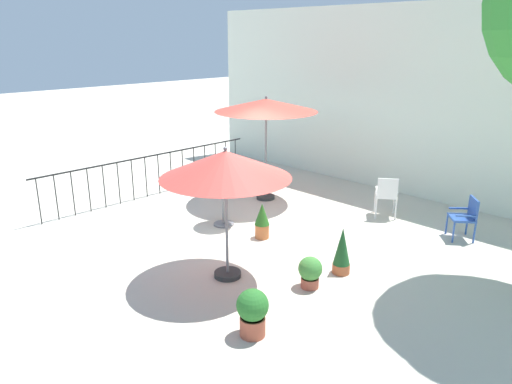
# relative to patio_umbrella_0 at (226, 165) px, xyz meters

# --- Properties ---
(ground_plane) EXTENTS (60.00, 60.00, 0.00)m
(ground_plane) POSITION_rel_patio_umbrella_0_xyz_m (-0.91, 1.55, -1.88)
(ground_plane) COLOR beige
(villa_facade) EXTENTS (11.50, 0.30, 4.51)m
(villa_facade) POSITION_rel_patio_umbrella_0_xyz_m (-0.91, 6.19, 0.38)
(villa_facade) COLOR white
(villa_facade) RESTS_ON ground
(terrace_railing) EXTENTS (0.03, 5.88, 1.01)m
(terrace_railing) POSITION_rel_patio_umbrella_0_xyz_m (-4.49, 1.55, -1.19)
(terrace_railing) COLOR black
(terrace_railing) RESTS_ON ground
(patio_umbrella_0) EXTENTS (2.04, 2.04, 2.17)m
(patio_umbrella_0) POSITION_rel_patio_umbrella_0_xyz_m (0.00, 0.00, 0.00)
(patio_umbrella_0) COLOR #2D2D2D
(patio_umbrella_0) RESTS_ON ground
(patio_umbrella_1) EXTENTS (2.38, 2.38, 2.46)m
(patio_umbrella_1) POSITION_rel_patio_umbrella_0_xyz_m (-2.35, 3.32, 0.35)
(patio_umbrella_1) COLOR #2D2D2D
(patio_umbrella_1) RESTS_ON ground
(cafe_table_0) EXTENTS (0.78, 0.78, 0.73)m
(cafe_table_0) POSITION_rel_patio_umbrella_0_xyz_m (-1.77, 1.47, -1.36)
(cafe_table_0) COLOR silver
(cafe_table_0) RESTS_ON ground
(patio_chair_0) EXTENTS (0.63, 0.63, 0.91)m
(patio_chair_0) POSITION_rel_patio_umbrella_0_xyz_m (0.37, 4.24, -1.34)
(patio_chair_0) COLOR white
(patio_chair_0) RESTS_ON ground
(patio_chair_1) EXTENTS (0.63, 0.63, 0.83)m
(patio_chair_1) POSITION_rel_patio_umbrella_0_xyz_m (2.06, 4.29, -1.39)
(patio_chair_1) COLOR #2C509F
(patio_chair_1) RESTS_ON ground
(potted_plant_0) EXTENTS (0.43, 0.43, 0.66)m
(potted_plant_0) POSITION_rel_patio_umbrella_0_xyz_m (1.46, -0.86, -1.52)
(potted_plant_0) COLOR #A74F39
(potted_plant_0) RESTS_ON ground
(potted_plant_1) EXTENTS (0.29, 0.29, 0.70)m
(potted_plant_1) POSITION_rel_patio_umbrella_0_xyz_m (-0.72, 1.54, -1.51)
(potted_plant_1) COLOR #C26B3A
(potted_plant_1) RESTS_ON ground
(potted_plant_2) EXTENTS (0.29, 0.29, 0.81)m
(potted_plant_2) POSITION_rel_patio_umbrella_0_xyz_m (1.24, 1.41, -1.48)
(potted_plant_2) COLOR #AD5834
(potted_plant_2) RESTS_ON ground
(potted_plant_3) EXTENTS (0.38, 0.38, 0.51)m
(potted_plant_3) POSITION_rel_patio_umbrella_0_xyz_m (1.18, 0.67, -1.60)
(potted_plant_3) COLOR #A34D3A
(potted_plant_3) RESTS_ON ground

